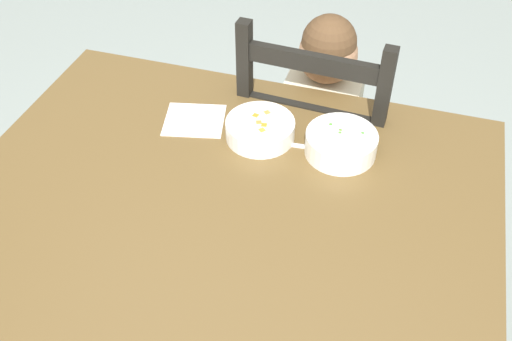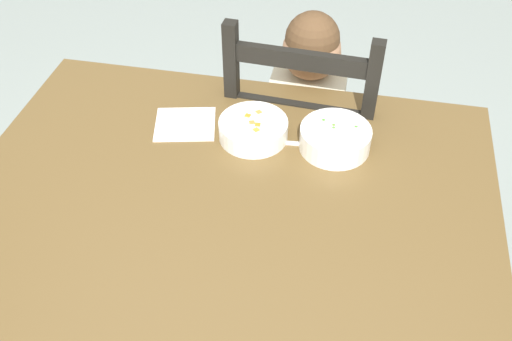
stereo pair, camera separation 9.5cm
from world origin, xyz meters
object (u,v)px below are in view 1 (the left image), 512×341
object	(u,v)px
bowl_of_peas	(341,143)
bowl_of_carrots	(260,129)
dining_table	(222,233)
dining_chair	(316,158)
child_figure	(320,118)
spoon	(281,143)

from	to	relation	value
bowl_of_peas	bowl_of_carrots	bearing A→B (deg)	-179.99
dining_table	bowl_of_carrots	world-z (taller)	bowl_of_carrots
dining_chair	bowl_of_peas	world-z (taller)	dining_chair
dining_chair	bowl_of_peas	distance (m)	0.46
dining_table	child_figure	size ratio (longest dim) A/B	1.30
bowl_of_peas	bowl_of_carrots	distance (m)	0.21
dining_table	spoon	bearing A→B (deg)	71.74
dining_chair	spoon	size ratio (longest dim) A/B	7.20
bowl_of_peas	spoon	bearing A→B (deg)	-175.41
spoon	child_figure	bearing A→B (deg)	81.74
dining_chair	bowl_of_carrots	xyz separation A→B (m)	(-0.10, -0.30, 0.33)
dining_table	dining_chair	world-z (taller)	dining_chair
dining_table	bowl_of_peas	world-z (taller)	bowl_of_peas
spoon	bowl_of_peas	bearing A→B (deg)	4.59
child_figure	bowl_of_carrots	size ratio (longest dim) A/B	5.43
bowl_of_carrots	spoon	distance (m)	0.07
child_figure	spoon	distance (m)	0.34
dining_chair	dining_table	bearing A→B (deg)	-102.37
child_figure	dining_table	bearing A→B (deg)	-102.77
dining_table	bowl_of_carrots	bearing A→B (deg)	85.72
dining_table	bowl_of_peas	distance (m)	0.37
child_figure	bowl_of_carrots	world-z (taller)	child_figure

